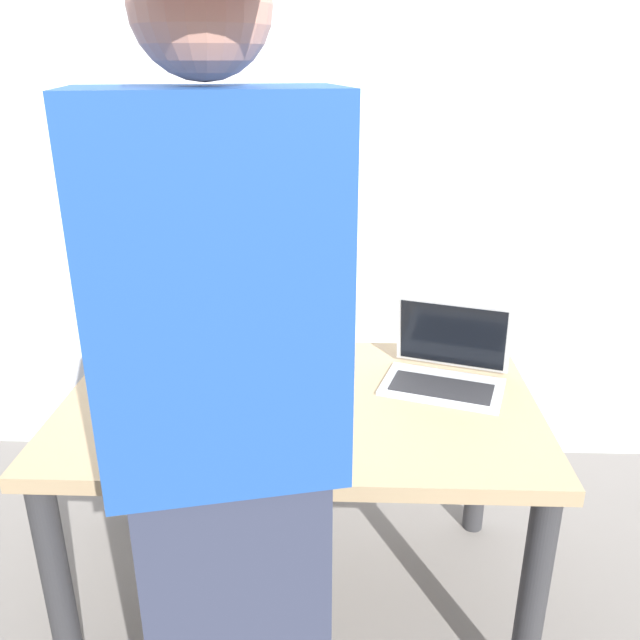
{
  "coord_description": "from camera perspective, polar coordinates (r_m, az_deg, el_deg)",
  "views": [
    {
      "loc": [
        0.12,
        -1.69,
        1.66
      ],
      "look_at": [
        0.06,
        0.0,
        0.98
      ],
      "focal_mm": 36.73,
      "sensor_mm": 36.0,
      "label": 1
    }
  ],
  "objects": [
    {
      "name": "beer_bottle_brown",
      "position": [
        2.03,
        -3.39,
        -1.92
      ],
      "size": [
        0.08,
        0.08,
        0.3
      ],
      "color": "brown",
      "rests_on": "desk"
    },
    {
      "name": "ground_plane",
      "position": [
        2.37,
        -1.59,
        -22.63
      ],
      "size": [
        8.0,
        8.0,
        0.0
      ],
      "primitive_type": "plane",
      "color": "slate",
      "rests_on": "ground"
    },
    {
      "name": "beer_bottle_green",
      "position": [
        1.98,
        -1.44,
        -2.79
      ],
      "size": [
        0.06,
        0.06,
        0.27
      ],
      "color": "#1E5123",
      "rests_on": "desk"
    },
    {
      "name": "person_figure",
      "position": [
        1.25,
        -7.93,
        -12.94
      ],
      "size": [
        0.45,
        0.35,
        1.86
      ],
      "color": "#2D3347",
      "rests_on": "ground"
    },
    {
      "name": "desk",
      "position": [
        1.98,
        -1.78,
        -9.61
      ],
      "size": [
        1.38,
        0.84,
        0.73
      ],
      "color": "#9E8460",
      "rests_on": "ground"
    },
    {
      "name": "laptop",
      "position": [
        2.04,
        10.96,
        -3.87
      ],
      "size": [
        0.42,
        0.36,
        0.24
      ],
      "color": "#B7BABC",
      "rests_on": "desk"
    },
    {
      "name": "beer_bottle_dark",
      "position": [
        1.95,
        -5.0,
        -3.08
      ],
      "size": [
        0.07,
        0.07,
        0.28
      ],
      "color": "#333333",
      "rests_on": "desk"
    },
    {
      "name": "back_wall",
      "position": [
        2.65,
        -0.58,
        13.99
      ],
      "size": [
        6.0,
        0.1,
        2.6
      ],
      "primitive_type": "cube",
      "color": "silver",
      "rests_on": "ground"
    }
  ]
}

